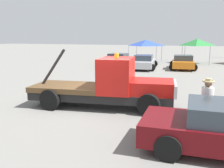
{
  "coord_description": "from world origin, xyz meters",
  "views": [
    {
      "loc": [
        4.37,
        -9.68,
        3.03
      ],
      "look_at": [
        0.5,
        0.0,
        1.05
      ],
      "focal_mm": 40.0,
      "sensor_mm": 36.0,
      "label": 1
    }
  ],
  "objects": [
    {
      "name": "parked_car_silver",
      "position": [
        -1.63,
        13.51,
        0.65
      ],
      "size": [
        2.88,
        4.99,
        1.34
      ],
      "rotation": [
        0.0,
        0.0,
        1.71
      ],
      "color": "#B7B7BC",
      "rests_on": "ground"
    },
    {
      "name": "canopy_tent_blue",
      "position": [
        -3.42,
        21.22,
        2.29
      ],
      "size": [
        3.49,
        3.49,
        2.67
      ],
      "color": "#9E9EA3",
      "rests_on": "ground"
    },
    {
      "name": "parked_car_charcoal",
      "position": [
        -4.66,
        14.86,
        0.65
      ],
      "size": [
        2.6,
        4.83,
        1.34
      ],
      "rotation": [
        0.0,
        0.0,
        1.59
      ],
      "color": "#2D2D33",
      "rests_on": "ground"
    },
    {
      "name": "person_near_truck",
      "position": [
        4.33,
        -1.38,
        1.03
      ],
      "size": [
        0.39,
        0.39,
        1.74
      ],
      "rotation": [
        0.0,
        0.0,
        5.23
      ],
      "color": "#847051",
      "rests_on": "ground"
    },
    {
      "name": "canopy_tent_green",
      "position": [
        2.71,
        20.71,
        2.41
      ],
      "size": [
        2.97,
        2.97,
        2.82
      ],
      "color": "#9E9EA3",
      "rests_on": "ground"
    },
    {
      "name": "parked_car_orange",
      "position": [
        1.86,
        14.75,
        0.65
      ],
      "size": [
        2.86,
        4.47,
        1.34
      ],
      "rotation": [
        0.0,
        0.0,
        1.7
      ],
      "color": "orange",
      "rests_on": "ground"
    },
    {
      "name": "tow_truck",
      "position": [
        0.37,
        0.06,
        0.93
      ],
      "size": [
        6.43,
        2.89,
        2.51
      ],
      "rotation": [
        0.0,
        0.0,
        0.17
      ],
      "color": "black",
      "rests_on": "ground"
    },
    {
      "name": "ground_plane",
      "position": [
        0.0,
        0.0,
        0.0
      ],
      "size": [
        160.0,
        160.0,
        0.0
      ],
      "primitive_type": "plane",
      "color": "gray"
    },
    {
      "name": "traffic_cone",
      "position": [
        1.96,
        4.53,
        0.25
      ],
      "size": [
        0.4,
        0.4,
        0.55
      ],
      "color": "black",
      "rests_on": "ground"
    }
  ]
}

